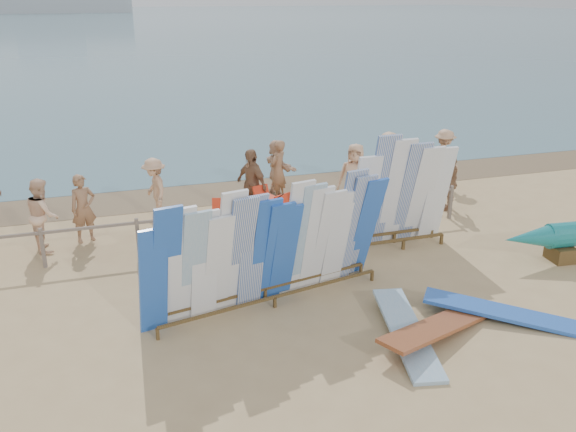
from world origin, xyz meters
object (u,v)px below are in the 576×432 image
object	(u,v)px
beachgoer_1	(83,208)
beachgoer_4	(251,185)
vendor_table	(327,251)
beachgoer_9	(389,164)
side_surfboard_rack	(401,196)
beachgoer_8	(412,169)
beachgoer_2	(43,215)
beachgoer_5	(277,167)
beachgoer_10	(450,183)
flat_board_c	(436,337)
flat_board_b	(406,339)
beachgoer_7	(278,170)
main_surfboard_rack	(270,250)
flat_board_d	(498,318)
stroller	(268,212)
beachgoer_6	(355,178)
beachgoer_3	(155,190)
beach_chair_right	(289,219)
beachgoer_extra_0	(444,157)
beach_chair_left	(222,223)

from	to	relation	value
beachgoer_1	beachgoer_4	bearing A→B (deg)	-15.98
vendor_table	beachgoer_9	bearing A→B (deg)	59.84
beachgoer_9	side_surfboard_rack	bearing A→B (deg)	-27.69
beachgoer_4	beachgoer_8	distance (m)	4.93
beachgoer_4	beachgoer_2	size ratio (longest dim) A/B	1.11
beachgoer_5	beachgoer_10	bearing A→B (deg)	-137.71
flat_board_c	flat_board_b	size ratio (longest dim) A/B	1.00
beachgoer_5	beachgoer_7	distance (m)	0.46
beachgoer_2	vendor_table	bearing A→B (deg)	-127.23
main_surfboard_rack	beachgoer_10	distance (m)	7.16
vendor_table	flat_board_d	xyz separation A→B (m)	(2.19, -3.06, -0.37)
side_surfboard_rack	stroller	distance (m)	3.42
beachgoer_5	beachgoer_9	bearing A→B (deg)	-122.78
stroller	side_surfboard_rack	bearing A→B (deg)	-58.83
vendor_table	beachgoer_8	bearing A→B (deg)	52.90
beachgoer_8	beachgoer_7	size ratio (longest dim) A/B	0.93
flat_board_b	beachgoer_7	world-z (taller)	beachgoer_7
side_surfboard_rack	stroller	bearing A→B (deg)	140.68
beachgoer_6	beachgoer_3	xyz separation A→B (m)	(-5.21, 0.89, -0.10)
beach_chair_right	beachgoer_1	bearing A→B (deg)	143.36
main_surfboard_rack	side_surfboard_rack	bearing A→B (deg)	13.80
beachgoer_1	beachgoer_8	bearing A→B (deg)	-14.95
beachgoer_extra_0	beachgoer_1	size ratio (longest dim) A/B	1.05
main_surfboard_rack	beachgoer_2	world-z (taller)	main_surfboard_rack
stroller	beachgoer_10	xyz separation A→B (m)	(5.09, -0.18, 0.35)
vendor_table	beachgoer_extra_0	distance (m)	7.19
main_surfboard_rack	beachgoer_extra_0	bearing A→B (deg)	26.50
side_surfboard_rack	beachgoer_3	world-z (taller)	side_surfboard_rack
beachgoer_2	beachgoer_1	xyz separation A→B (m)	(0.88, 0.25, -0.03)
beachgoer_3	beachgoer_8	bearing A→B (deg)	78.51
vendor_table	beachgoer_10	distance (m)	5.14
beach_chair_left	beachgoer_5	world-z (taller)	beachgoer_5
beachgoer_3	beachgoer_10	size ratio (longest dim) A/B	1.07
beachgoer_6	flat_board_b	bearing A→B (deg)	-70.12
beachgoer_9	beachgoer_7	world-z (taller)	beachgoer_9
flat_board_b	beach_chair_right	bearing A→B (deg)	105.15
beachgoer_6	beachgoer_1	world-z (taller)	beachgoer_6
beachgoer_9	beachgoer_3	world-z (taller)	beachgoer_9
side_surfboard_rack	beachgoer_6	xyz separation A→B (m)	(-0.00, 2.63, -0.31)
vendor_table	flat_board_c	bearing A→B (deg)	-66.99
main_surfboard_rack	flat_board_b	world-z (taller)	main_surfboard_rack
beachgoer_4	beachgoer_7	xyz separation A→B (m)	(1.13, 1.38, -0.08)
main_surfboard_rack	side_surfboard_rack	world-z (taller)	side_surfboard_rack
side_surfboard_rack	flat_board_b	bearing A→B (deg)	-116.08
flat_board_b	beachgoer_10	distance (m)	7.09
flat_board_d	flat_board_b	distance (m)	1.94
beachgoer_5	beachgoer_8	bearing A→B (deg)	-124.32
flat_board_d	beachgoer_4	xyz separation A→B (m)	(-3.00, 6.42, 0.94)
beachgoer_3	beachgoer_2	bearing A→B (deg)	-75.15
beach_chair_right	beachgoer_8	world-z (taller)	beachgoer_8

